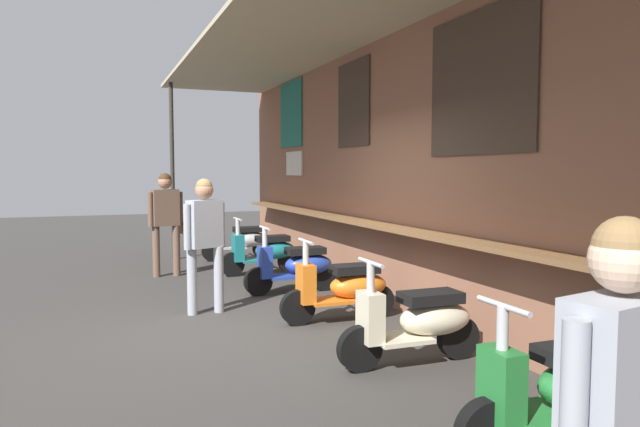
% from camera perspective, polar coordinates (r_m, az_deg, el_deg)
% --- Properties ---
extents(ground_plane, '(36.30, 36.30, 0.00)m').
position_cam_1_polar(ground_plane, '(6.39, -6.53, -11.55)').
color(ground_plane, '#383533').
extents(market_stall_facade, '(12.96, 2.40, 3.63)m').
position_cam_1_polar(market_stall_facade, '(6.88, 8.63, 6.47)').
color(market_stall_facade, '#8C5B44').
rests_on(market_stall_facade, ground_plane).
extents(scooter_silver, '(0.49, 1.40, 0.97)m').
position_cam_1_polar(scooter_silver, '(11.25, -7.87, -2.67)').
color(scooter_silver, '#B2B5BA').
rests_on(scooter_silver, ground_plane).
extents(scooter_teal, '(0.46, 1.40, 0.97)m').
position_cam_1_polar(scooter_teal, '(9.65, -5.45, -3.80)').
color(scooter_teal, '#197075').
rests_on(scooter_teal, ground_plane).
extents(scooter_blue, '(0.46, 1.40, 0.97)m').
position_cam_1_polar(scooter_blue, '(8.16, -2.28, -5.26)').
color(scooter_blue, '#233D9E').
rests_on(scooter_blue, ground_plane).
extents(scooter_orange, '(0.46, 1.40, 0.97)m').
position_cam_1_polar(scooter_orange, '(6.65, 2.53, -7.44)').
color(scooter_orange, orange).
rests_on(scooter_orange, ground_plane).
extents(scooter_cream, '(0.46, 1.40, 0.97)m').
position_cam_1_polar(scooter_cream, '(5.27, 9.90, -10.63)').
color(scooter_cream, beige).
rests_on(scooter_cream, ground_plane).
extents(scooter_green, '(0.46, 1.40, 0.97)m').
position_cam_1_polar(scooter_green, '(4.00, 23.37, -15.82)').
color(scooter_green, '#237533').
rests_on(scooter_green, ground_plane).
extents(shopper_with_handbag, '(0.35, 0.67, 1.71)m').
position_cam_1_polar(shopper_with_handbag, '(9.68, -15.16, 0.02)').
color(shopper_with_handbag, brown).
rests_on(shopper_with_handbag, ground_plane).
extents(shopper_browsing, '(0.34, 0.53, 1.65)m').
position_cam_1_polar(shopper_browsing, '(7.02, -11.50, -1.72)').
color(shopper_browsing, '#999EA8').
rests_on(shopper_browsing, ground_plane).
extents(shopper_passing, '(0.35, 0.64, 1.60)m').
position_cam_1_polar(shopper_passing, '(2.15, 27.96, -17.38)').
color(shopper_passing, gray).
rests_on(shopper_passing, ground_plane).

